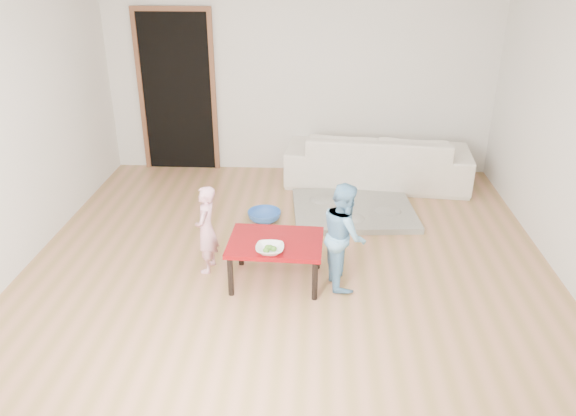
# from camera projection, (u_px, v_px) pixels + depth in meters

# --- Properties ---
(floor) EXTENTS (5.00, 5.00, 0.01)m
(floor) POSITION_uv_depth(u_px,v_px,m) (289.00, 260.00, 5.46)
(floor) COLOR #9E7943
(floor) RESTS_ON ground
(back_wall) EXTENTS (5.00, 0.02, 2.60)m
(back_wall) POSITION_uv_depth(u_px,v_px,m) (300.00, 73.00, 7.17)
(back_wall) COLOR white
(back_wall) RESTS_ON floor
(left_wall) EXTENTS (0.02, 5.00, 2.60)m
(left_wall) POSITION_uv_depth(u_px,v_px,m) (12.00, 126.00, 5.03)
(left_wall) COLOR white
(left_wall) RESTS_ON floor
(doorway) EXTENTS (1.02, 0.08, 2.11)m
(doorway) POSITION_uv_depth(u_px,v_px,m) (178.00, 93.00, 7.35)
(doorway) COLOR brown
(doorway) RESTS_ON back_wall
(sofa) EXTENTS (2.35, 1.10, 0.67)m
(sofa) POSITION_uv_depth(u_px,v_px,m) (377.00, 158.00, 7.12)
(sofa) COLOR white
(sofa) RESTS_ON floor
(cushion) EXTENTS (0.59, 0.56, 0.13)m
(cushion) POSITION_uv_depth(u_px,v_px,m) (344.00, 148.00, 6.96)
(cushion) COLOR orange
(cushion) RESTS_ON sofa
(red_table) EXTENTS (0.85, 0.65, 0.41)m
(red_table) POSITION_uv_depth(u_px,v_px,m) (276.00, 261.00, 5.03)
(red_table) COLOR maroon
(red_table) RESTS_ON floor
(bowl) EXTENTS (0.24, 0.24, 0.06)m
(bowl) POSITION_uv_depth(u_px,v_px,m) (270.00, 249.00, 4.74)
(bowl) COLOR white
(bowl) RESTS_ON red_table
(broccoli) EXTENTS (0.12, 0.12, 0.06)m
(broccoli) POSITION_uv_depth(u_px,v_px,m) (270.00, 249.00, 4.74)
(broccoli) COLOR #2D5919
(broccoli) RESTS_ON red_table
(child_pink) EXTENTS (0.23, 0.32, 0.84)m
(child_pink) POSITION_uv_depth(u_px,v_px,m) (206.00, 229.00, 5.12)
(child_pink) COLOR #E56886
(child_pink) RESTS_ON floor
(child_blue) EXTENTS (0.45, 0.53, 0.96)m
(child_blue) POSITION_uv_depth(u_px,v_px,m) (344.00, 235.00, 4.89)
(child_blue) COLOR #63A8E6
(child_blue) RESTS_ON floor
(basin) EXTENTS (0.37, 0.37, 0.12)m
(basin) POSITION_uv_depth(u_px,v_px,m) (264.00, 216.00, 6.21)
(basin) COLOR #3062B7
(basin) RESTS_ON floor
(blanket) EXTENTS (1.44, 1.24, 0.07)m
(blanket) POSITION_uv_depth(u_px,v_px,m) (353.00, 210.00, 6.41)
(blanket) COLOR #999887
(blanket) RESTS_ON floor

